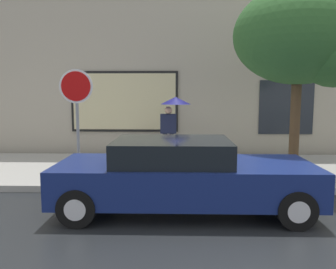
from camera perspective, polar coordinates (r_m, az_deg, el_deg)
The scene contains 7 objects.
ground_plane at distance 6.72m, azimuth 15.65°, elevation -12.16°, with size 60.00×60.00×0.00m, color black.
sidewalk at distance 9.53m, azimuth 11.28°, elevation -5.88°, with size 20.00×4.00×0.15m, color #A3A099.
building_facade at distance 11.83m, azimuth 9.44°, elevation 13.22°, with size 20.00×0.67×7.00m.
parked_car at distance 6.28m, azimuth 2.42°, elevation -6.88°, with size 4.64×1.88×1.34m.
pedestrian_with_umbrella at distance 10.16m, azimuth 0.84°, elevation 3.94°, with size 0.91×0.90×1.91m.
street_tree at distance 8.83m, azimuth 22.21°, elevation 14.71°, with size 3.08×2.62×4.54m.
stop_sign at distance 7.91m, azimuth -15.12°, elevation 5.15°, with size 0.76×0.10×2.56m.
Camera 1 is at (-1.61, -6.16, 2.18)m, focal length 36.23 mm.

